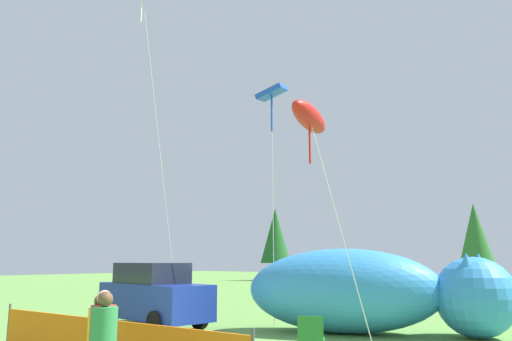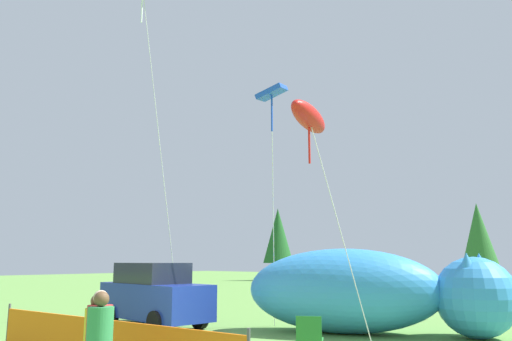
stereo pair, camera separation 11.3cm
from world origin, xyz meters
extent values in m
cube|color=navy|center=(-2.80, 2.13, 0.81)|extent=(4.35, 2.01, 1.07)
cube|color=#1E232D|center=(-3.01, 2.16, 1.66)|extent=(2.45, 1.70, 0.64)
cylinder|color=black|center=(-1.43, 2.78, 0.33)|extent=(0.67, 0.29, 0.65)
cylinder|color=black|center=(-1.58, 1.22, 0.33)|extent=(0.67, 0.29, 0.65)
cylinder|color=black|center=(-4.02, 3.05, 0.33)|extent=(0.67, 0.29, 0.65)
cylinder|color=black|center=(-4.18, 1.48, 0.33)|extent=(0.67, 0.29, 0.65)
cube|color=#267F33|center=(3.91, 0.89, 0.44)|extent=(0.76, 0.76, 0.03)
cube|color=#267F33|center=(4.04, 0.67, 0.69)|extent=(0.47, 0.30, 0.50)
ellipsoid|color=#338CD8|center=(2.42, 4.86, 1.20)|extent=(6.12, 4.48, 2.40)
ellipsoid|color=white|center=(2.42, 4.86, 0.66)|extent=(4.03, 3.11, 1.08)
sphere|color=#338CD8|center=(5.65, 6.29, 1.08)|extent=(2.16, 2.16, 2.16)
cone|color=#338CD8|center=(5.65, 6.83, 1.95)|extent=(0.61, 0.61, 0.65)
cone|color=#338CD8|center=(5.65, 5.75, 1.95)|extent=(0.61, 0.61, 0.65)
cylinder|color=#4C4C51|center=(-1.30, -3.03, 0.57)|extent=(0.05, 0.05, 1.13)
cylinder|color=#B72D2D|center=(3.56, -3.91, 1.11)|extent=(0.36, 0.36, 0.65)
sphere|color=beige|center=(3.56, -3.91, 1.54)|extent=(0.21, 0.21, 0.21)
cylinder|color=yellow|center=(3.42, -3.87, 1.07)|extent=(0.34, 0.34, 0.63)
sphere|color=brown|center=(3.42, -3.87, 1.48)|extent=(0.20, 0.20, 0.20)
cylinder|color=#338C4C|center=(3.78, -4.04, 1.11)|extent=(0.36, 0.36, 0.65)
sphere|color=brown|center=(3.78, -4.04, 1.54)|extent=(0.21, 0.21, 0.21)
cylinder|color=silver|center=(-4.21, 3.29, 5.98)|extent=(0.21, 2.37, 11.96)
cylinder|color=white|center=(-4.12, 2.12, 11.25)|extent=(0.06, 0.06, 1.20)
cylinder|color=silver|center=(0.12, 4.48, 3.73)|extent=(0.59, 0.82, 7.46)
cube|color=blue|center=(0.40, 4.08, 7.46)|extent=(1.17, 1.12, 0.62)
cylinder|color=blue|center=(0.40, 4.08, 6.76)|extent=(0.06, 0.06, 1.20)
cylinder|color=silver|center=(3.28, 3.24, 2.98)|extent=(1.41, 0.58, 5.97)
ellipsoid|color=red|center=(2.59, 2.97, 5.96)|extent=(1.25, 2.40, 0.81)
cylinder|color=red|center=(2.59, 2.97, 5.26)|extent=(0.06, 0.06, 1.20)
cylinder|color=brown|center=(-4.02, 39.82, 0.86)|extent=(0.55, 0.55, 1.72)
cone|color=#2D6B2D|center=(-4.02, 39.82, 4.48)|extent=(3.03, 3.03, 5.51)
cylinder|color=brown|center=(-21.94, 33.15, 0.88)|extent=(0.56, 0.56, 1.76)
cone|color=#1E5623|center=(-21.94, 33.15, 4.58)|extent=(3.10, 3.10, 5.64)
camera|label=1|loc=(10.00, -8.19, 2.08)|focal=35.00mm
camera|label=2|loc=(10.08, -8.12, 2.08)|focal=35.00mm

